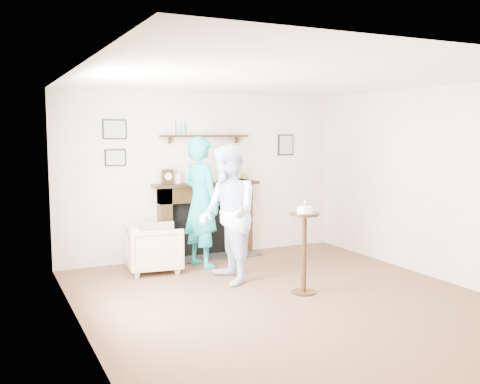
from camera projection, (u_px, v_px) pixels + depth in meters
name	position (u px, v px, depth m)	size (l,w,h in m)	color
ground	(286.00, 300.00, 6.11)	(5.00, 5.00, 0.00)	brown
room_shell	(259.00, 156.00, 6.54)	(4.54, 5.02, 2.52)	#F1E9CD
armchair	(155.00, 271.00, 7.37)	(0.70, 0.72, 0.65)	tan
man	(228.00, 282.00, 6.83)	(0.86, 0.67, 1.77)	silver
woman	(202.00, 267.00, 7.63)	(0.67, 0.44, 1.85)	#1DA78D
pedestal_table	(304.00, 237.00, 6.30)	(0.35, 0.35, 1.11)	black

